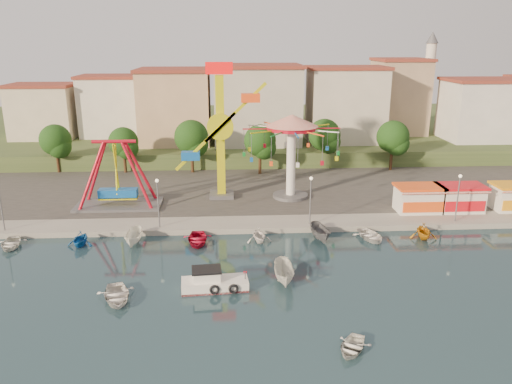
{
  "coord_description": "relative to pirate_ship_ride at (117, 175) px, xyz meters",
  "views": [
    {
      "loc": [
        -0.58,
        -36.85,
        19.54
      ],
      "look_at": [
        2.27,
        14.0,
        4.0
      ],
      "focal_mm": 35.0,
      "sensor_mm": 36.0,
      "label": 1
    }
  ],
  "objects": [
    {
      "name": "building_3",
      "position": [
        19.33,
        28.43,
        3.2
      ],
      "size": [
        12.59,
        10.5,
        9.2
      ],
      "primitive_type": "cube",
      "color": "beige",
      "rests_on": "hill_terrace"
    },
    {
      "name": "building_0",
      "position": [
        -19.64,
        25.69,
        4.54
      ],
      "size": [
        9.26,
        9.53,
        11.87
      ],
      "primitive_type": "cube",
      "color": "beige",
      "rests_on": "hill_terrace"
    },
    {
      "name": "building_6",
      "position": [
        57.88,
        28.4,
        4.78
      ],
      "size": [
        8.23,
        8.98,
        12.36
      ],
      "primitive_type": "cube",
      "color": "silver",
      "rests_on": "hill_terrace"
    },
    {
      "name": "moored_boat_2",
      "position": [
        3.6,
        -10.57,
        -3.65
      ],
      "size": [
        1.69,
        3.95,
        1.49
      ],
      "primitive_type": "imported",
      "rotation": [
        0.0,
        0.0,
        -0.06
      ],
      "color": "silver",
      "rests_on": "ground"
    },
    {
      "name": "moored_boat_7",
      "position": [
        32.98,
        -10.57,
        -3.57
      ],
      "size": [
        3.08,
        3.45,
        1.64
      ],
      "primitive_type": "imported",
      "rotation": [
        0.0,
        0.0,
        -0.13
      ],
      "color": "orange",
      "rests_on": "ground"
    },
    {
      "name": "hill_terrace",
      "position": [
        13.73,
        46.63,
        -2.89
      ],
      "size": [
        200.0,
        60.0,
        3.0
      ],
      "primitive_type": "cube",
      "color": "#384C26",
      "rests_on": "ground"
    },
    {
      "name": "ground",
      "position": [
        13.73,
        -20.37,
        -4.39
      ],
      "size": [
        200.0,
        200.0,
        0.0
      ],
      "primitive_type": "plane",
      "color": "#132834",
      "rests_on": "ground"
    },
    {
      "name": "building_2",
      "position": [
        5.54,
        31.59,
        4.22
      ],
      "size": [
        11.95,
        9.28,
        11.23
      ],
      "primitive_type": "cube",
      "color": "tan",
      "rests_on": "hill_terrace"
    },
    {
      "name": "cabin_motorboat",
      "position": [
        11.7,
        -20.27,
        -3.89
      ],
      "size": [
        5.56,
        2.48,
        1.91
      ],
      "rotation": [
        0.0,
        0.0,
        0.08
      ],
      "color": "white",
      "rests_on": "ground"
    },
    {
      "name": "rowboat_a",
      "position": [
        4.19,
        -21.76,
        -3.97
      ],
      "size": [
        3.92,
        4.72,
        0.85
      ],
      "primitive_type": "imported",
      "rotation": [
        0.0,
        0.0,
        0.27
      ],
      "color": "white",
      "rests_on": "ground"
    },
    {
      "name": "tree_0",
      "position": [
        -12.27,
        16.6,
        1.08
      ],
      "size": [
        4.6,
        4.6,
        7.19
      ],
      "color": "#382314",
      "rests_on": "quay_deck"
    },
    {
      "name": "lamp_post_0",
      "position": [
        -10.27,
        -7.37,
        -1.29
      ],
      "size": [
        0.14,
        0.14,
        5.0
      ],
      "primitive_type": "cylinder",
      "color": "#59595E",
      "rests_on": "quay_deck"
    },
    {
      "name": "moored_boat_0",
      "position": [
        -8.45,
        -10.57,
        -4.02
      ],
      "size": [
        3.18,
        4.03,
        0.76
      ],
      "primitive_type": "imported",
      "rotation": [
        0.0,
        0.0,
        0.17
      ],
      "color": "silver",
      "rests_on": "ground"
    },
    {
      "name": "building_4",
      "position": [
        32.8,
        31.83,
        3.22
      ],
      "size": [
        10.75,
        9.23,
        9.24
      ],
      "primitive_type": "cube",
      "color": "beige",
      "rests_on": "hill_terrace"
    },
    {
      "name": "quay_deck",
      "position": [
        13.73,
        41.63,
        -4.09
      ],
      "size": [
        200.0,
        100.0,
        0.6
      ],
      "primitive_type": "cube",
      "color": "#9E998E",
      "rests_on": "ground"
    },
    {
      "name": "asphalt_pad",
      "position": [
        13.73,
        9.63,
        -3.79
      ],
      "size": [
        90.0,
        28.0,
        0.01
      ],
      "primitive_type": "cube",
      "color": "#4C4944",
      "rests_on": "quay_deck"
    },
    {
      "name": "moored_boat_6",
      "position": [
        27.52,
        -10.57,
        -3.99
      ],
      "size": [
        3.68,
        4.48,
        0.81
      ],
      "primitive_type": "imported",
      "rotation": [
        0.0,
        0.0,
        0.25
      ],
      "color": "white",
      "rests_on": "ground"
    },
    {
      "name": "lamp_post_3",
      "position": [
        37.73,
        -7.37,
        -1.29
      ],
      "size": [
        0.14,
        0.14,
        5.0
      ],
      "primitive_type": "cylinder",
      "color": "#59595E",
      "rests_on": "quay_deck"
    },
    {
      "name": "booth_left",
      "position": [
        34.84,
        -3.89,
        -2.23
      ],
      "size": [
        5.4,
        3.78,
        3.08
      ],
      "color": "white",
      "rests_on": "quay_deck"
    },
    {
      "name": "moored_boat_4",
      "position": [
        16.06,
        -10.57,
        -3.63
      ],
      "size": [
        2.95,
        3.27,
        1.52
      ],
      "primitive_type": "imported",
      "rotation": [
        0.0,
        0.0,
        0.17
      ],
      "color": "silver",
      "rests_on": "ground"
    },
    {
      "name": "moored_boat_5",
      "position": [
        22.32,
        -10.57,
        -3.59
      ],
      "size": [
        2.11,
        4.32,
        1.6
      ],
      "primitive_type": "imported",
      "rotation": [
        0.0,
        0.0,
        0.14
      ],
      "color": "#5B5B60",
      "rests_on": "ground"
    },
    {
      "name": "pirate_ship_ride",
      "position": [
        0.0,
        0.0,
        0.0
      ],
      "size": [
        10.0,
        5.0,
        8.0
      ],
      "color": "#59595E",
      "rests_on": "quay_deck"
    },
    {
      "name": "minaret",
      "position": [
        49.73,
        33.63,
        8.15
      ],
      "size": [
        2.8,
        2.8,
        18.0
      ],
      "color": "silver",
      "rests_on": "hill_terrace"
    },
    {
      "name": "booth_mid",
      "position": [
        39.68,
        -3.89,
        -2.23
      ],
      "size": [
        5.4,
        3.78,
        3.08
      ],
      "color": "white",
      "rests_on": "quay_deck"
    },
    {
      "name": "lamp_post_2",
      "position": [
        21.73,
        -7.37,
        -1.29
      ],
      "size": [
        0.14,
        0.14,
        5.0
      ],
      "primitive_type": "cylinder",
      "color": "#59595E",
      "rests_on": "quay_deck"
    },
    {
      "name": "building_1",
      "position": [
        -7.6,
        31.01,
        2.92
      ],
      "size": [
        12.33,
        9.01,
        8.63
      ],
      "primitive_type": "cube",
      "color": "silver",
      "rests_on": "hill_terrace"
    },
    {
      "name": "tree_2",
      "position": [
        7.73,
        15.44,
        1.52
      ],
      "size": [
        5.02,
        5.02,
        7.85
      ],
      "color": "#382314",
      "rests_on": "quay_deck"
    },
    {
      "name": "kamikaze_tower",
      "position": [
        12.57,
        2.75,
        4.05
      ],
      "size": [
        7.5,
        3.1,
        16.5
      ],
      "color": "#59595E",
      "rests_on": "quay_deck"
    },
    {
      "name": "skiff",
      "position": [
        17.65,
        -19.49,
        -3.56
      ],
      "size": [
        1.67,
        4.32,
        1.66
      ],
      "primitive_type": "imported",
      "rotation": [
        0.0,
        0.0,
        -0.01
      ],
      "color": "silver",
      "rests_on": "ground"
    },
    {
      "name": "tree_4",
      "position": [
        27.73,
        16.98,
        1.35
      ],
      "size": [
        4.86,
        4.86,
        7.6
      ],
      "color": "#382314",
      "rests_on": "quay_deck"
    },
    {
      "name": "moored_boat_1",
      "position": [
        -1.66,
        -10.57,
        -3.63
      ],
      "size": [
        2.83,
        3.17,
        1.52
      ],
      "primitive_type": "imported",
      "rotation": [
        0.0,
        0.0,
        -0.12
      ],
      "color": "#12539F",
      "rests_on": "ground"
    },
    {
      "name": "tree_1",
      "position": [
        -2.27,
        15.87,
        0.81
      ],
      "size": [
        4.35,
        4.35,
        6.8
      ],
      "color": "#382314",
      "rests_on": "quay_deck"
    },
    {
      "name": "rowboat_b",
      "position": [
        20.99,
        -29.37,
        -4.08
      ],
      "size": [
        3.41,
        3.74,
        0.63
      ],
      "primitive_type": "imported",
      "rotation": [
        0.0,
        0.0,
        -0.52
      ],
      "color": "white",
      "rests_on": "ground"
    },
    {
      "name": "tree_3",
      "position": [
        17.73,
        13.99,
        1.16
      ],
      "size": [
        4.68,
        4.68,
        7.32
      ],
      "color": "#382314",
      "rests_on": "quay_deck"
    },
    {
      "name": "moored_boat_3",
      "position": [
        9.85,
        -10.57,
        -3.97
      ],
      "size": [
        3.07,
        4.2,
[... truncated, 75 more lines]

